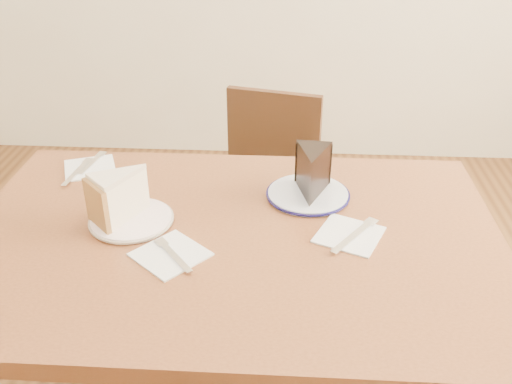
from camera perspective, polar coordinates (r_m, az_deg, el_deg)
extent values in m
cube|color=#542B16|center=(1.28, -2.47, -4.95)|extent=(1.20, 0.80, 0.04)
cylinder|color=#341B0F|center=(1.89, -17.85, -7.71)|extent=(0.06, 0.06, 0.71)
cylinder|color=#341B0F|center=(1.82, 16.32, -9.03)|extent=(0.06, 0.06, 0.71)
cube|color=black|center=(1.97, 0.25, -1.98)|extent=(0.48, 0.48, 0.04)
cylinder|color=black|center=(2.19, 5.75, -5.41)|extent=(0.04, 0.04, 0.40)
cylinder|color=black|center=(2.27, -2.56, -3.98)|extent=(0.04, 0.04, 0.40)
cylinder|color=black|center=(1.93, 3.57, -10.87)|extent=(0.04, 0.04, 0.40)
cylinder|color=black|center=(2.02, -5.80, -8.98)|extent=(0.04, 0.04, 0.40)
cube|color=black|center=(2.03, 1.76, 5.29)|extent=(0.33, 0.11, 0.35)
cylinder|color=white|center=(1.33, -12.35, -2.73)|extent=(0.18, 0.18, 0.01)
cylinder|color=silver|center=(1.41, 5.21, -0.23)|extent=(0.20, 0.20, 0.01)
cube|color=white|center=(1.21, -8.56, -6.19)|extent=(0.18, 0.18, 0.00)
cube|color=white|center=(1.28, 9.29, -4.24)|extent=(0.17, 0.17, 0.00)
cube|color=white|center=(1.60, -16.27, 2.33)|extent=(0.17, 0.17, 0.00)
cube|color=silver|center=(1.20, -8.23, -6.30)|extent=(0.10, 0.12, 0.00)
cube|color=silver|center=(1.27, 9.80, -4.31)|extent=(0.11, 0.15, 0.00)
cube|color=silver|center=(1.62, -16.09, 2.80)|extent=(0.04, 0.14, 0.00)
cube|color=silver|center=(1.58, -17.47, 1.92)|extent=(0.03, 0.16, 0.00)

